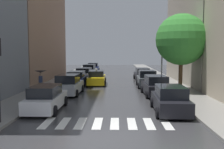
% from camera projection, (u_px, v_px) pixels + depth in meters
% --- Properties ---
extents(ground_plane, '(28.00, 72.00, 0.04)m').
position_uv_depth(ground_plane, '(113.00, 79.00, 34.83)').
color(ground_plane, '#353537').
extents(sidewalk_left, '(3.00, 72.00, 0.15)m').
position_uv_depth(sidewalk_left, '(66.00, 78.00, 34.96)').
color(sidewalk_left, gray).
rests_on(sidewalk_left, ground).
extents(sidewalk_right, '(3.00, 72.00, 0.15)m').
position_uv_depth(sidewalk_right, '(161.00, 79.00, 34.68)').
color(sidewalk_right, gray).
rests_on(sidewalk_right, ground).
extents(crosswalk_stripes, '(6.75, 2.20, 0.01)m').
position_uv_depth(crosswalk_stripes, '(106.00, 123.00, 13.36)').
color(crosswalk_stripes, silver).
rests_on(crosswalk_stripes, ground).
extents(building_right_mid, '(6.00, 15.89, 14.90)m').
position_uv_depth(building_right_mid, '(206.00, 20.00, 29.79)').
color(building_right_mid, '#9E9384').
rests_on(building_right_mid, ground).
extents(parked_car_left_nearest, '(2.01, 4.66, 1.63)m').
position_uv_depth(parked_car_left_nearest, '(46.00, 99.00, 16.25)').
color(parked_car_left_nearest, silver).
rests_on(parked_car_left_nearest, ground).
extents(parked_car_left_second, '(2.28, 4.34, 1.77)m').
position_uv_depth(parked_car_left_second, '(68.00, 85.00, 22.33)').
color(parked_car_left_second, '#B2B7BF').
rests_on(parked_car_left_second, ground).
extents(parked_car_left_third, '(2.09, 4.54, 1.62)m').
position_uv_depth(parked_car_left_third, '(77.00, 79.00, 27.86)').
color(parked_car_left_third, navy).
rests_on(parked_car_left_third, ground).
extents(parked_car_left_fourth, '(2.31, 4.83, 1.58)m').
position_uv_depth(parked_car_left_fourth, '(84.00, 74.00, 34.27)').
color(parked_car_left_fourth, silver).
rests_on(parked_car_left_fourth, ground).
extents(parked_car_left_fifth, '(2.22, 4.81, 1.74)m').
position_uv_depth(parked_car_left_fifth, '(90.00, 70.00, 40.05)').
color(parked_car_left_fifth, silver).
rests_on(parked_car_left_fifth, ground).
extents(parked_car_left_sixth, '(2.22, 4.45, 1.70)m').
position_uv_depth(parked_car_left_sixth, '(93.00, 68.00, 46.26)').
color(parked_car_left_sixth, navy).
rests_on(parked_car_left_sixth, ground).
extents(parked_car_right_nearest, '(2.17, 4.58, 1.68)m').
position_uv_depth(parked_car_right_nearest, '(170.00, 100.00, 15.65)').
color(parked_car_right_nearest, black).
rests_on(parked_car_right_nearest, ground).
extents(parked_car_right_second, '(2.24, 4.54, 1.74)m').
position_uv_depth(parked_car_right_second, '(156.00, 86.00, 21.72)').
color(parked_car_right_second, black).
rests_on(parked_car_right_second, ground).
extents(parked_car_right_third, '(2.15, 4.24, 1.79)m').
position_uv_depth(parked_car_right_third, '(147.00, 79.00, 27.03)').
color(parked_car_right_third, '#474C51').
rests_on(parked_car_right_third, ground).
extents(parked_car_right_fourth, '(2.15, 4.50, 1.60)m').
position_uv_depth(parked_car_right_fourth, '(142.00, 74.00, 33.46)').
color(parked_car_right_fourth, black).
rests_on(parked_car_right_fourth, ground).
extents(taxi_midroad, '(2.15, 4.55, 1.81)m').
position_uv_depth(taxi_midroad, '(97.00, 78.00, 28.76)').
color(taxi_midroad, yellow).
rests_on(taxi_midroad, ground).
extents(pedestrian_near_tree, '(1.09, 1.09, 1.86)m').
position_uv_depth(pedestrian_near_tree, '(41.00, 76.00, 23.45)').
color(pedestrian_near_tree, gray).
rests_on(pedestrian_near_tree, sidewalk_left).
extents(street_tree_right, '(4.66, 4.66, 7.04)m').
position_uv_depth(street_tree_right, '(181.00, 40.00, 23.03)').
color(street_tree_right, '#513823').
rests_on(street_tree_right, sidewalk_right).
extents(lamp_post_right, '(0.60, 0.28, 6.52)m').
position_uv_depth(lamp_post_right, '(162.00, 50.00, 28.30)').
color(lamp_post_right, '#595B60').
rests_on(lamp_post_right, sidewalk_right).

